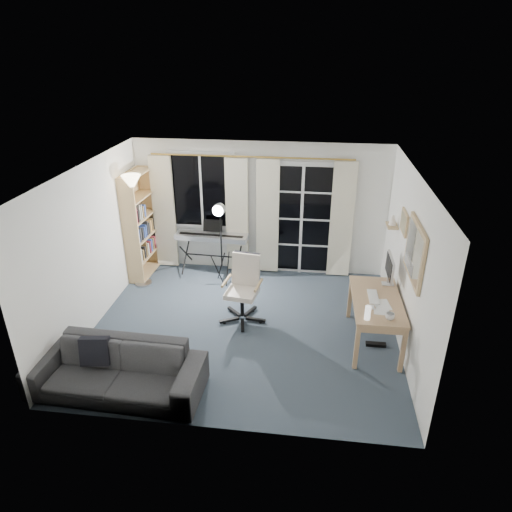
{
  "coord_description": "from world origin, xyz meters",
  "views": [
    {
      "loc": [
        0.91,
        -5.7,
        3.93
      ],
      "look_at": [
        0.14,
        0.35,
        1.04
      ],
      "focal_mm": 32.0,
      "sensor_mm": 36.0,
      "label": 1
    }
  ],
  "objects_px": {
    "torchiere_lamp": "(133,198)",
    "bookshelf": "(139,228)",
    "office_chair": "(244,282)",
    "mug": "(390,316)",
    "keyboard_piano": "(212,237)",
    "desk": "(376,304)",
    "studio_light": "(219,219)",
    "sofa": "(115,363)",
    "monitor": "(390,268)"
  },
  "relations": [
    {
      "from": "keyboard_piano",
      "to": "office_chair",
      "type": "xyz_separation_m",
      "value": [
        0.8,
        -1.38,
        -0.11
      ]
    },
    {
      "from": "office_chair",
      "to": "desk",
      "type": "xyz_separation_m",
      "value": [
        1.92,
        -0.44,
        0.01
      ]
    },
    {
      "from": "desk",
      "to": "monitor",
      "type": "xyz_separation_m",
      "value": [
        0.2,
        0.45,
        0.36
      ]
    },
    {
      "from": "bookshelf",
      "to": "studio_light",
      "type": "xyz_separation_m",
      "value": [
        1.53,
        -0.23,
        0.32
      ]
    },
    {
      "from": "studio_light",
      "to": "sofa",
      "type": "relative_size",
      "value": 0.72
    },
    {
      "from": "mug",
      "to": "office_chair",
      "type": "bearing_deg",
      "value": 155.12
    },
    {
      "from": "bookshelf",
      "to": "studio_light",
      "type": "height_order",
      "value": "bookshelf"
    },
    {
      "from": "studio_light",
      "to": "desk",
      "type": "height_order",
      "value": "studio_light"
    },
    {
      "from": "keyboard_piano",
      "to": "office_chair",
      "type": "relative_size",
      "value": 1.27
    },
    {
      "from": "office_chair",
      "to": "sofa",
      "type": "bearing_deg",
      "value": -116.34
    },
    {
      "from": "torchiere_lamp",
      "to": "desk",
      "type": "distance_m",
      "value": 4.17
    },
    {
      "from": "torchiere_lamp",
      "to": "office_chair",
      "type": "distance_m",
      "value": 2.32
    },
    {
      "from": "mug",
      "to": "sofa",
      "type": "distance_m",
      "value": 3.46
    },
    {
      "from": "keyboard_piano",
      "to": "sofa",
      "type": "relative_size",
      "value": 0.62
    },
    {
      "from": "bookshelf",
      "to": "desk",
      "type": "xyz_separation_m",
      "value": [
        4.0,
        -1.65,
        -0.29
      ]
    },
    {
      "from": "bookshelf",
      "to": "mug",
      "type": "xyz_separation_m",
      "value": [
        4.1,
        -2.15,
        -0.14
      ]
    },
    {
      "from": "torchiere_lamp",
      "to": "monitor",
      "type": "relative_size",
      "value": 3.88
    },
    {
      "from": "monitor",
      "to": "sofa",
      "type": "distance_m",
      "value": 3.93
    },
    {
      "from": "torchiere_lamp",
      "to": "office_chair",
      "type": "height_order",
      "value": "torchiere_lamp"
    },
    {
      "from": "studio_light",
      "to": "mug",
      "type": "height_order",
      "value": "studio_light"
    },
    {
      "from": "torchiere_lamp",
      "to": "bookshelf",
      "type": "bearing_deg",
      "value": 109.24
    },
    {
      "from": "bookshelf",
      "to": "torchiere_lamp",
      "type": "height_order",
      "value": "torchiere_lamp"
    },
    {
      "from": "keyboard_piano",
      "to": "sofa",
      "type": "xyz_separation_m",
      "value": [
        -0.49,
        -3.25,
        -0.31
      ]
    },
    {
      "from": "studio_light",
      "to": "desk",
      "type": "distance_m",
      "value": 2.92
    },
    {
      "from": "bookshelf",
      "to": "sofa",
      "type": "bearing_deg",
      "value": -72.73
    },
    {
      "from": "desk",
      "to": "mug",
      "type": "height_order",
      "value": "mug"
    },
    {
      "from": "torchiere_lamp",
      "to": "sofa",
      "type": "xyz_separation_m",
      "value": [
        0.65,
        -2.67,
        -1.18
      ]
    },
    {
      "from": "studio_light",
      "to": "monitor",
      "type": "xyz_separation_m",
      "value": [
        2.67,
        -0.97,
        -0.25
      ]
    },
    {
      "from": "office_chair",
      "to": "desk",
      "type": "relative_size",
      "value": 0.78
    },
    {
      "from": "office_chair",
      "to": "bookshelf",
      "type": "bearing_deg",
      "value": 158.26
    },
    {
      "from": "monitor",
      "to": "keyboard_piano",
      "type": "bearing_deg",
      "value": 154.31
    },
    {
      "from": "keyboard_piano",
      "to": "monitor",
      "type": "xyz_separation_m",
      "value": [
        2.92,
        -1.37,
        0.26
      ]
    },
    {
      "from": "keyboard_piano",
      "to": "bookshelf",
      "type": "bearing_deg",
      "value": -169.86
    },
    {
      "from": "monitor",
      "to": "bookshelf",
      "type": "bearing_deg",
      "value": 163.52
    },
    {
      "from": "torchiere_lamp",
      "to": "monitor",
      "type": "bearing_deg",
      "value": -11.04
    },
    {
      "from": "bookshelf",
      "to": "studio_light",
      "type": "bearing_deg",
      "value": -5.76
    },
    {
      "from": "bookshelf",
      "to": "desk",
      "type": "relative_size",
      "value": 1.44
    },
    {
      "from": "torchiere_lamp",
      "to": "studio_light",
      "type": "height_order",
      "value": "torchiere_lamp"
    },
    {
      "from": "keyboard_piano",
      "to": "desk",
      "type": "distance_m",
      "value": 3.27
    },
    {
      "from": "torchiere_lamp",
      "to": "keyboard_piano",
      "type": "xyz_separation_m",
      "value": [
        1.14,
        0.57,
        -0.88
      ]
    },
    {
      "from": "torchiere_lamp",
      "to": "monitor",
      "type": "distance_m",
      "value": 4.18
    },
    {
      "from": "office_chair",
      "to": "mug",
      "type": "distance_m",
      "value": 2.23
    },
    {
      "from": "monitor",
      "to": "mug",
      "type": "bearing_deg",
      "value": -96.41
    },
    {
      "from": "torchiere_lamp",
      "to": "office_chair",
      "type": "xyz_separation_m",
      "value": [
        1.95,
        -0.81,
        -0.98
      ]
    },
    {
      "from": "bookshelf",
      "to": "mug",
      "type": "relative_size",
      "value": 16.52
    },
    {
      "from": "torchiere_lamp",
      "to": "sofa",
      "type": "distance_m",
      "value": 2.99
    },
    {
      "from": "torchiere_lamp",
      "to": "mug",
      "type": "bearing_deg",
      "value": -23.73
    },
    {
      "from": "desk",
      "to": "sofa",
      "type": "distance_m",
      "value": 3.52
    },
    {
      "from": "torchiere_lamp",
      "to": "sofa",
      "type": "height_order",
      "value": "torchiere_lamp"
    },
    {
      "from": "mug",
      "to": "monitor",
      "type": "bearing_deg",
      "value": 84.19
    }
  ]
}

